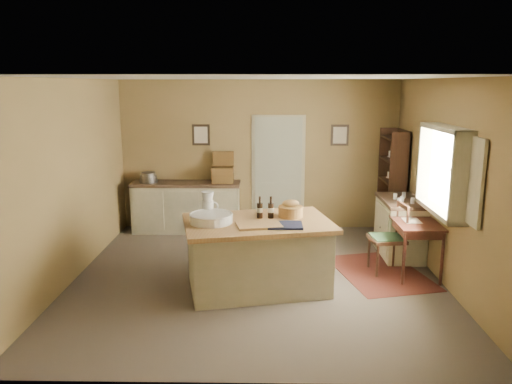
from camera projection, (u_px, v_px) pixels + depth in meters
ground at (257, 277)px, 6.91m from camera, size 5.00×5.00×0.00m
wall_back at (259, 155)px, 9.07m from camera, size 5.00×0.10×2.70m
wall_front at (252, 239)px, 4.18m from camera, size 5.00×0.10×2.70m
wall_left at (70, 181)px, 6.67m from camera, size 0.10×5.00×2.70m
wall_right at (446, 182)px, 6.58m from camera, size 0.10×5.00×2.70m
ceiling at (257, 78)px, 6.34m from camera, size 5.00×5.00×0.00m
door at (278, 172)px, 9.10m from camera, size 0.97×0.06×2.11m
framed_prints at (270, 135)px, 8.96m from camera, size 2.82×0.02×0.38m
window at (447, 170)px, 6.35m from camera, size 0.25×1.99×1.12m
work_island at (257, 253)px, 6.46m from camera, size 2.06×1.57×1.20m
sideboard at (187, 205)px, 8.98m from camera, size 1.93×0.55×1.18m
rug at (380, 272)px, 7.08m from camera, size 1.44×1.81×0.01m
writing_desk at (415, 227)px, 6.93m from camera, size 0.58×0.95×0.82m
desk_chair at (387, 239)px, 7.01m from camera, size 0.50×0.50×0.98m
right_cabinet at (400, 227)px, 7.70m from camera, size 0.59×1.06×0.99m
shelving_unit at (394, 184)px, 8.61m from camera, size 0.32×0.84×1.86m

